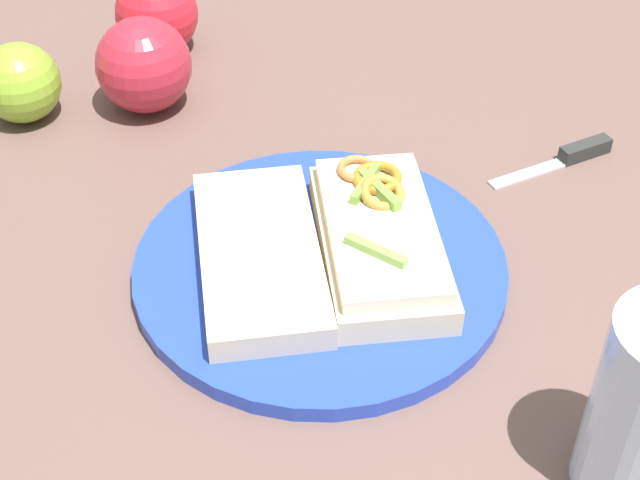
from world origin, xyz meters
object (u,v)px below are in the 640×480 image
bread_slice_side (260,255)px  apple_3 (144,65)px  plate (320,268)px  apple_2 (20,83)px  sandwich (380,236)px  apple_0 (157,13)px  knife (568,156)px

bread_slice_side → apple_3: size_ratio=2.09×
plate → bread_slice_side: bread_slice_side is taller
apple_2 → apple_3: bearing=-163.4°
sandwich → apple_0: 0.36m
apple_0 → apple_3: 0.10m
apple_0 → apple_2: size_ratio=1.13×
plate → apple_2: (0.28, -0.17, 0.03)m
sandwich → apple_2: size_ratio=2.61×
sandwich → apple_3: 0.29m
bread_slice_side → apple_3: (0.14, -0.21, 0.02)m
plate → apple_2: apple_2 is taller
sandwich → apple_0: (0.23, -0.28, 0.01)m
plate → bread_slice_side: size_ratio=1.53×
plate → apple_0: 0.35m
plate → sandwich: size_ratio=1.48×
apple_2 → knife: 0.47m
apple_3 → bread_slice_side: bearing=123.5°
bread_slice_side → apple_3: bearing=-162.4°
bread_slice_side → knife: bearing=111.0°
apple_2 → apple_0: bearing=-124.7°
apple_3 → sandwich: bearing=139.9°
sandwich → apple_3: apple_3 is taller
apple_0 → knife: apple_0 is taller
plate → knife: bearing=-139.2°
sandwich → knife: bearing=121.6°
bread_slice_side → apple_2: (0.24, -0.18, 0.01)m
apple_0 → apple_2: apple_0 is taller
plate → apple_3: bearing=-47.8°
sandwich → knife: (-0.14, -0.15, -0.02)m
plate → apple_0: (0.19, -0.29, 0.03)m
apple_0 → bread_slice_side: bearing=116.5°
apple_0 → knife: size_ratio=0.76×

